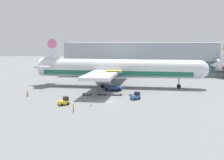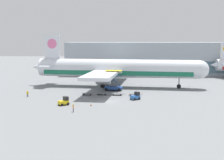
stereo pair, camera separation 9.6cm
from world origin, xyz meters
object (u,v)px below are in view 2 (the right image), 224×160
airplane_main (115,69)px  ground_crew_near (28,93)px  baggage_dolly_lead (87,94)px  baggage_dolly_second (102,94)px  ground_crew_far (73,107)px  baggage_dolly_third (117,94)px  scissor_lift_loader (114,83)px  traffic_cone_near (91,104)px  baggage_dolly_trail (134,94)px  baggage_tug_mid (64,101)px  baggage_tug_foreground (136,96)px

airplane_main → ground_crew_near: 30.06m
baggage_dolly_lead → baggage_dolly_second: 4.01m
airplane_main → ground_crew_far: airplane_main is taller
baggage_dolly_third → ground_crew_far: (-8.95, -20.28, 0.69)m
ground_crew_far → baggage_dolly_third: bearing=-31.3°
baggage_dolly_lead → scissor_lift_loader: bearing=51.0°
scissor_lift_loader → baggage_dolly_third: (1.22, -8.09, -1.90)m
scissor_lift_loader → traffic_cone_near: scissor_lift_loader is taller
ground_crew_near → scissor_lift_loader: bearing=173.9°
baggage_dolly_third → baggage_dolly_second: bearing=176.5°
baggage_dolly_second → airplane_main: bearing=80.0°
baggage_dolly_trail → airplane_main: bearing=112.3°
baggage_dolly_third → ground_crew_near: size_ratio=2.22×
scissor_lift_loader → baggage_dolly_trail: (5.97, -8.36, -1.90)m
baggage_dolly_lead → baggage_dolly_second: size_ratio=1.00×
baggage_dolly_third → ground_crew_near: ground_crew_near is taller
baggage_tug_mid → scissor_lift_loader: bearing=22.0°
baggage_dolly_trail → ground_crew_near: bearing=-172.3°
scissor_lift_loader → baggage_dolly_second: bearing=-104.8°
traffic_cone_near → baggage_tug_foreground: bearing=36.4°
scissor_lift_loader → ground_crew_near: bearing=-146.7°
scissor_lift_loader → traffic_cone_near: (-4.57, -21.96, -1.97)m
airplane_main → ground_crew_far: (-7.85, -35.83, -4.76)m
airplane_main → baggage_dolly_second: 16.40m
baggage_tug_foreground → airplane_main: bearing=66.8°
ground_crew_near → traffic_cone_near: (18.36, -10.76, -0.66)m
airplane_main → baggage_dolly_trail: (5.85, -15.82, -5.45)m
airplane_main → traffic_cone_near: bearing=-91.8°
baggage_dolly_third → baggage_tug_foreground: bearing=-48.4°
baggage_dolly_lead → baggage_dolly_trail: 13.05m
baggage_dolly_trail → baggage_dolly_second: bearing=177.7°
baggage_tug_mid → ground_crew_near: size_ratio=1.66×
baggage_dolly_second → baggage_dolly_trail: (9.07, -0.69, 0.00)m
baggage_dolly_trail → ground_crew_far: bearing=-122.4°
baggage_tug_mid → baggage_dolly_third: baggage_tug_mid is taller
scissor_lift_loader → traffic_cone_near: size_ratio=9.34×
baggage_dolly_trail → baggage_dolly_third: bearing=178.8°
scissor_lift_loader → ground_crew_far: size_ratio=3.38×
baggage_tug_mid → baggage_dolly_trail: size_ratio=0.75×
baggage_tug_mid → baggage_dolly_second: (7.93, 13.73, -0.49)m
airplane_main → ground_crew_near: bearing=-133.8°
scissor_lift_loader → baggage_dolly_lead: size_ratio=1.65×
baggage_dolly_second → baggage_dolly_trail: size_ratio=1.00×
scissor_lift_loader → baggage_tug_foreground: bearing=-59.1°
scissor_lift_loader → ground_crew_near: size_ratio=3.66×
airplane_main → baggage_tug_mid: (-11.15, -28.86, -4.96)m
baggage_dolly_second → baggage_dolly_third: same height
baggage_tug_foreground → baggage_dolly_second: baggage_tug_foreground is taller
ground_crew_near → ground_crew_far: bearing=99.4°
baggage_tug_foreground → baggage_dolly_lead: (-13.23, 5.91, -0.49)m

